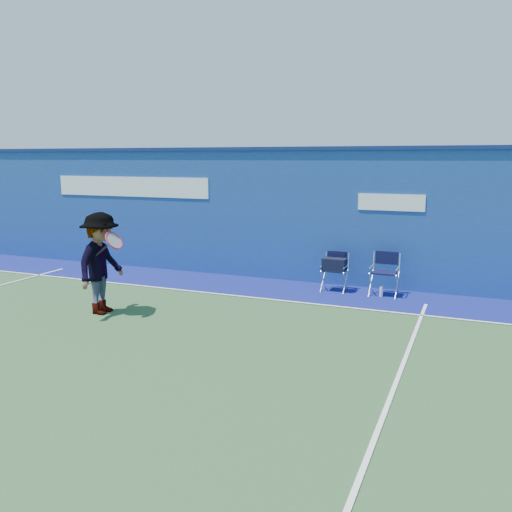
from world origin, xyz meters
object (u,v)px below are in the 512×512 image
at_px(directors_chair_right, 384,282).
at_px(directors_chair_left, 334,275).
at_px(water_bottle, 381,292).
at_px(tennis_player, 101,263).

bearing_deg(directors_chair_right, directors_chair_left, -179.47).
xyz_separation_m(directors_chair_left, water_bottle, (1.03, -0.13, -0.25)).
relative_size(directors_chair_right, water_bottle, 4.16).
bearing_deg(directors_chair_left, water_bottle, -7.34).
height_order(water_bottle, tennis_player, tennis_player).
distance_m(directors_chair_right, tennis_player, 5.69).
bearing_deg(tennis_player, directors_chair_right, 35.50).
distance_m(directors_chair_left, directors_chair_right, 1.06).
height_order(directors_chair_right, water_bottle, directors_chair_right).
xyz_separation_m(directors_chair_right, water_bottle, (-0.03, -0.14, -0.17)).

